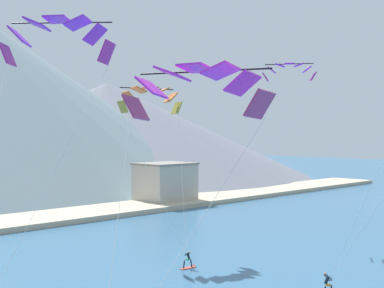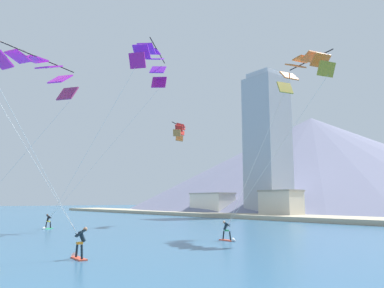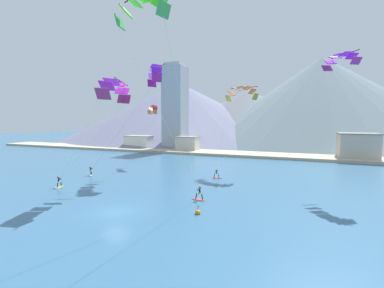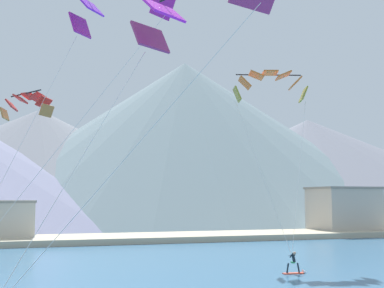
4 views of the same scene
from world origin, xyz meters
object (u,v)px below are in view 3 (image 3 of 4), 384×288
(parafoil_kite_near_trail, at_px, (143,8))
(parafoil_kite_distant_high_outer, at_px, (153,109))
(kitesurfer_mid_center, at_px, (218,176))
(race_marker_buoy, at_px, (198,212))
(kitesurfer_far_left, at_px, (91,173))
(parafoil_kite_far_left, at_px, (155,74))
(parafoil_kite_distant_low_drift, at_px, (341,59))
(parafoil_kite_mid_center, at_px, (241,92))
(kitesurfer_near_trail, at_px, (198,196))
(parafoil_kite_near_lead, at_px, (115,88))
(kitesurfer_near_lead, at_px, (58,184))

(parafoil_kite_near_trail, height_order, parafoil_kite_distant_high_outer, parafoil_kite_near_trail)
(kitesurfer_mid_center, bearing_deg, race_marker_buoy, -80.69)
(kitesurfer_far_left, xyz_separation_m, parafoil_kite_far_left, (8.99, 7.14, 17.79))
(parafoil_kite_near_trail, bearing_deg, parafoil_kite_distant_low_drift, 53.32)
(parafoil_kite_mid_center, xyz_separation_m, parafoil_kite_distant_low_drift, (15.47, -5.57, 3.55))
(parafoil_kite_distant_low_drift, relative_size, race_marker_buoy, 5.52)
(kitesurfer_near_trail, distance_m, parafoil_kite_near_trail, 20.84)
(kitesurfer_near_trail, xyz_separation_m, kitesurfer_mid_center, (-1.08, 12.51, -0.09))
(parafoil_kite_distant_high_outer, xyz_separation_m, parafoil_kite_distant_low_drift, (35.45, -6.79, 6.23))
(parafoil_kite_far_left, bearing_deg, race_marker_buoy, -49.41)
(kitesurfer_near_trail, relative_size, race_marker_buoy, 1.73)
(kitesurfer_near_trail, height_order, race_marker_buoy, kitesurfer_near_trail)
(parafoil_kite_mid_center, relative_size, parafoil_kite_distant_high_outer, 3.76)
(parafoil_kite_distant_high_outer, height_order, parafoil_kite_distant_low_drift, parafoil_kite_distant_low_drift)
(kitesurfer_far_left, relative_size, parafoil_kite_far_left, 0.09)
(parafoil_kite_mid_center, bearing_deg, parafoil_kite_distant_high_outer, 176.51)
(parafoil_kite_near_lead, xyz_separation_m, parafoil_kite_far_left, (-1.01, 12.52, 4.18))
(kitesurfer_near_trail, height_order, parafoil_kite_near_trail, parafoil_kite_near_trail)
(parafoil_kite_near_lead, xyz_separation_m, race_marker_buoy, (14.12, -5.13, -13.93))
(kitesurfer_far_left, bearing_deg, kitesurfer_mid_center, 17.04)
(kitesurfer_mid_center, height_order, race_marker_buoy, kitesurfer_mid_center)
(parafoil_kite_distant_high_outer, height_order, race_marker_buoy, parafoil_kite_distant_high_outer)
(kitesurfer_far_left, height_order, parafoil_kite_distant_high_outer, parafoil_kite_distant_high_outer)
(kitesurfer_near_trail, xyz_separation_m, parafoil_kite_near_trail, (-1.42, -9.44, 18.53))
(kitesurfer_near_lead, height_order, parafoil_kite_mid_center, parafoil_kite_mid_center)
(kitesurfer_near_lead, bearing_deg, parafoil_kite_mid_center, 45.87)
(kitesurfer_near_lead, height_order, kitesurfer_far_left, kitesurfer_near_lead)
(kitesurfer_near_lead, bearing_deg, parafoil_kite_distant_low_drift, 24.45)
(parafoil_kite_near_lead, height_order, parafoil_kite_near_trail, parafoil_kite_near_trail)
(parafoil_kite_near_lead, distance_m, parafoil_kite_mid_center, 23.98)
(kitesurfer_near_lead, distance_m, parafoil_kite_distant_low_drift, 44.84)
(kitesurfer_near_trail, distance_m, parafoil_kite_near_lead, 18.39)
(parafoil_kite_near_lead, bearing_deg, kitesurfer_near_trail, -2.76)
(kitesurfer_mid_center, relative_size, kitesurfer_far_left, 1.04)
(kitesurfer_mid_center, height_order, parafoil_kite_distant_high_outer, parafoil_kite_distant_high_outer)
(kitesurfer_far_left, xyz_separation_m, parafoil_kite_distant_low_drift, (39.03, 8.80, 18.13))
(kitesurfer_mid_center, height_order, parafoil_kite_distant_low_drift, parafoil_kite_distant_low_drift)
(parafoil_kite_mid_center, height_order, race_marker_buoy, parafoil_kite_mid_center)
(kitesurfer_near_trail, distance_m, parafoil_kite_distant_low_drift, 28.66)
(race_marker_buoy, bearing_deg, kitesurfer_near_lead, 174.06)
(kitesurfer_mid_center, xyz_separation_m, parafoil_kite_distant_low_drift, (17.70, 2.27, 18.18))
(race_marker_buoy, bearing_deg, parafoil_kite_far_left, 130.59)
(parafoil_kite_near_lead, relative_size, parafoil_kite_far_left, 0.76)
(kitesurfer_mid_center, height_order, parafoil_kite_mid_center, parafoil_kite_mid_center)
(kitesurfer_near_lead, height_order, parafoil_kite_distant_low_drift, parafoil_kite_distant_low_drift)
(kitesurfer_near_trail, xyz_separation_m, parafoil_kite_far_left, (-13.42, 13.12, 17.74))
(parafoil_kite_near_lead, relative_size, race_marker_buoy, 13.66)
(parafoil_kite_near_trail, distance_m, parafoil_kite_far_left, 25.56)
(kitesurfer_mid_center, distance_m, parafoil_kite_distant_low_drift, 25.47)
(kitesurfer_near_trail, distance_m, parafoil_kite_mid_center, 25.03)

